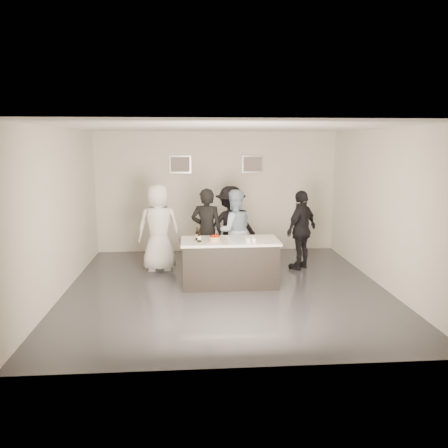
# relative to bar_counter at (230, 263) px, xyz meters

# --- Properties ---
(floor) EXTENTS (6.00, 6.00, 0.00)m
(floor) POSITION_rel_bar_counter_xyz_m (-0.09, -0.18, -0.45)
(floor) COLOR #3D3D42
(floor) RESTS_ON ground
(ceiling) EXTENTS (6.00, 6.00, 0.00)m
(ceiling) POSITION_rel_bar_counter_xyz_m (-0.09, -0.18, 2.55)
(ceiling) COLOR white
(wall_back) EXTENTS (6.00, 0.04, 3.00)m
(wall_back) POSITION_rel_bar_counter_xyz_m (-0.09, 2.82, 1.05)
(wall_back) COLOR silver
(wall_back) RESTS_ON ground
(wall_front) EXTENTS (6.00, 0.04, 3.00)m
(wall_front) POSITION_rel_bar_counter_xyz_m (-0.09, -3.18, 1.05)
(wall_front) COLOR silver
(wall_front) RESTS_ON ground
(wall_left) EXTENTS (0.04, 6.00, 3.00)m
(wall_left) POSITION_rel_bar_counter_xyz_m (-3.09, -0.18, 1.05)
(wall_left) COLOR silver
(wall_left) RESTS_ON ground
(wall_right) EXTENTS (0.04, 6.00, 3.00)m
(wall_right) POSITION_rel_bar_counter_xyz_m (2.91, -0.18, 1.05)
(wall_right) COLOR silver
(wall_right) RESTS_ON ground
(picture_left) EXTENTS (0.54, 0.04, 0.44)m
(picture_left) POSITION_rel_bar_counter_xyz_m (-0.99, 2.79, 1.75)
(picture_left) COLOR #B2B2B7
(picture_left) RESTS_ON wall_back
(picture_right) EXTENTS (0.54, 0.04, 0.44)m
(picture_right) POSITION_rel_bar_counter_xyz_m (0.81, 2.79, 1.75)
(picture_right) COLOR #B2B2B7
(picture_right) RESTS_ON wall_back
(bar_counter) EXTENTS (1.86, 0.86, 0.90)m
(bar_counter) POSITION_rel_bar_counter_xyz_m (0.00, 0.00, 0.00)
(bar_counter) COLOR white
(bar_counter) RESTS_ON ground
(cake) EXTENTS (0.22, 0.22, 0.08)m
(cake) POSITION_rel_bar_counter_xyz_m (-0.29, -0.07, 0.49)
(cake) COLOR #FB5C1A
(cake) RESTS_ON bar_counter
(beer_bottle_a) EXTENTS (0.07, 0.07, 0.26)m
(beer_bottle_a) POSITION_rel_bar_counter_xyz_m (-0.62, 0.01, 0.58)
(beer_bottle_a) COLOR black
(beer_bottle_a) RESTS_ON bar_counter
(beer_bottle_b) EXTENTS (0.07, 0.07, 0.26)m
(beer_bottle_b) POSITION_rel_bar_counter_xyz_m (-0.59, -0.16, 0.58)
(beer_bottle_b) COLOR black
(beer_bottle_b) RESTS_ON bar_counter
(tumbler_cluster) EXTENTS (0.19, 0.30, 0.08)m
(tumbler_cluster) POSITION_rel_bar_counter_xyz_m (0.38, -0.12, 0.49)
(tumbler_cluster) COLOR #CA6913
(tumbler_cluster) RESTS_ON bar_counter
(candles) EXTENTS (0.24, 0.08, 0.01)m
(candles) POSITION_rel_bar_counter_xyz_m (-0.36, -0.31, 0.45)
(candles) COLOR pink
(candles) RESTS_ON bar_counter
(person_main_black) EXTENTS (0.74, 0.56, 1.81)m
(person_main_black) POSITION_rel_bar_counter_xyz_m (-0.41, 0.84, 0.45)
(person_main_black) COLOR black
(person_main_black) RESTS_ON ground
(person_main_blue) EXTENTS (0.95, 0.80, 1.76)m
(person_main_blue) POSITION_rel_bar_counter_xyz_m (0.17, 0.97, 0.43)
(person_main_blue) COLOR #9FB9D0
(person_main_blue) RESTS_ON ground
(person_guest_left) EXTENTS (0.95, 0.65, 1.88)m
(person_guest_left) POSITION_rel_bar_counter_xyz_m (-1.43, 1.13, 0.49)
(person_guest_left) COLOR white
(person_guest_left) RESTS_ON ground
(person_guest_right) EXTENTS (1.03, 1.00, 1.73)m
(person_guest_right) POSITION_rel_bar_counter_xyz_m (1.65, 1.04, 0.41)
(person_guest_right) COLOR black
(person_guest_right) RESTS_ON ground
(person_guest_back) EXTENTS (1.17, 0.69, 1.79)m
(person_guest_back) POSITION_rel_bar_counter_xyz_m (0.14, 1.39, 0.44)
(person_guest_back) COLOR black
(person_guest_back) RESTS_ON ground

